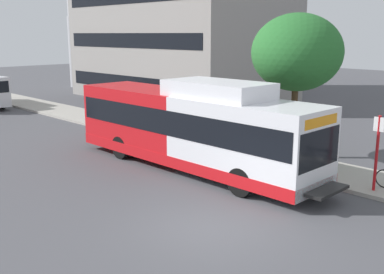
{
  "coord_description": "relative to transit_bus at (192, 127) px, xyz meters",
  "views": [
    {
      "loc": [
        -8.88,
        -8.23,
        5.37
      ],
      "look_at": [
        2.89,
        3.67,
        1.6
      ],
      "focal_mm": 42.98,
      "sensor_mm": 36.0,
      "label": 1
    }
  ],
  "objects": [
    {
      "name": "ground_plane",
      "position": [
        -3.79,
        3.41,
        -1.7
      ],
      "size": [
        120.0,
        120.0,
        0.0
      ],
      "primitive_type": "plane",
      "color": "#4C4C51"
    },
    {
      "name": "sidewalk_curb",
      "position": [
        3.21,
        1.41,
        -1.63
      ],
      "size": [
        3.0,
        56.0,
        0.14
      ],
      "primitive_type": "cube",
      "color": "#A8A399",
      "rests_on": "ground"
    },
    {
      "name": "transit_bus",
      "position": [
        0.0,
        0.0,
        0.0
      ],
      "size": [
        2.58,
        12.25,
        3.65
      ],
      "color": "white",
      "rests_on": "ground"
    },
    {
      "name": "bus_stop_sign_pole",
      "position": [
        2.26,
        -6.57,
        -0.05
      ],
      "size": [
        0.1,
        0.36,
        2.6
      ],
      "color": "red",
      "rests_on": "sidewalk_curb"
    },
    {
      "name": "street_tree_near_stop",
      "position": [
        4.36,
        -1.92,
        2.88
      ],
      "size": [
        3.86,
        3.86,
        6.1
      ],
      "color": "#4C3823",
      "rests_on": "sidewalk_curb"
    }
  ]
}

